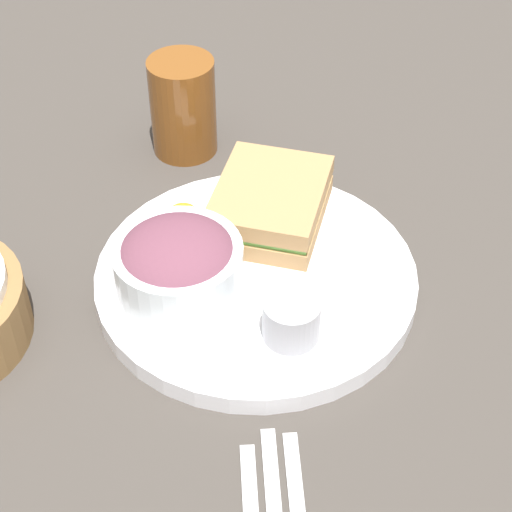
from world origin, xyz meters
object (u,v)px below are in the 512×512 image
dressing_cup (291,320)px  drink_glass (183,107)px  plate (256,279)px  salad_bowl (178,265)px  sandwich (270,203)px

dressing_cup → drink_glass: 0.33m
plate → salad_bowl: 0.09m
plate → sandwich: sandwich is taller
sandwich → dressing_cup: sandwich is taller
plate → drink_glass: (0.19, 0.16, 0.05)m
drink_glass → plate: bearing=-140.7°
plate → sandwich: 0.08m
sandwich → drink_glass: 0.18m
salad_bowl → sandwich: bearing=-19.7°
drink_glass → salad_bowl: bearing=-157.9°
plate → salad_bowl: salad_bowl is taller
dressing_cup → salad_bowl: bearing=81.9°
salad_bowl → drink_glass: (0.24, 0.10, 0.00)m
plate → sandwich: bearing=8.9°
sandwich → plate: bearing=-171.1°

